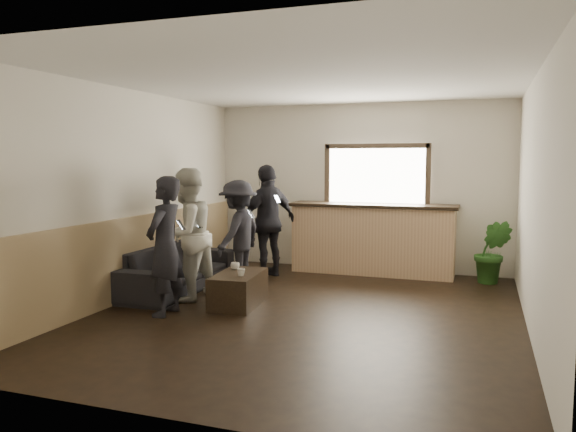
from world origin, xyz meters
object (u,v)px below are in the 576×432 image
at_px(potted_plant, 492,252).
at_px(person_b, 187,234).
at_px(sofa, 176,268).
at_px(person_d, 268,221).
at_px(cup_b, 241,272).
at_px(person_a, 165,246).
at_px(bar_counter, 373,235).
at_px(person_c, 238,233).
at_px(coffee_table, 239,289).
at_px(cup_a, 235,266).

height_order(potted_plant, person_b, person_b).
bearing_deg(sofa, person_d, -36.80).
distance_m(sofa, person_b, 0.85).
height_order(cup_b, person_a, person_a).
height_order(person_b, person_d, person_d).
distance_m(bar_counter, person_c, 2.31).
distance_m(bar_counter, person_d, 1.74).
distance_m(bar_counter, sofa, 3.25).
bearing_deg(person_c, bar_counter, 137.12).
bearing_deg(coffee_table, sofa, 157.52).
bearing_deg(person_b, coffee_table, 104.94).
relative_size(potted_plant, person_d, 0.54).
bearing_deg(bar_counter, sofa, -139.31).
distance_m(person_c, person_d, 0.75).
xyz_separation_m(cup_a, person_b, (-0.62, -0.17, 0.42)).
bearing_deg(person_c, potted_plant, 115.99).
xyz_separation_m(potted_plant, person_c, (-3.58, -1.33, 0.30)).
bearing_deg(sofa, person_c, -52.34).
bearing_deg(sofa, bar_counter, -50.39).
xyz_separation_m(cup_a, potted_plant, (3.23, 2.20, 0.02)).
bearing_deg(person_a, potted_plant, 127.27).
bearing_deg(coffee_table, cup_b, -55.35).
bearing_deg(person_b, potted_plant, 139.37).
distance_m(sofa, person_c, 1.04).
xyz_separation_m(potted_plant, person_a, (-3.74, -3.10, 0.35)).
xyz_separation_m(person_a, person_d, (0.37, 2.48, 0.06)).
bearing_deg(sofa, person_b, -136.88).
relative_size(coffee_table, person_d, 0.53).
relative_size(coffee_table, person_c, 0.60).
relative_size(bar_counter, cup_a, 23.09).
bearing_deg(person_a, sofa, -157.02).
bearing_deg(cup_b, person_d, 101.20).
relative_size(sofa, coffee_table, 2.34).
height_order(coffee_table, person_a, person_a).
xyz_separation_m(person_c, person_d, (0.21, 0.71, 0.11)).
distance_m(coffee_table, person_b, 1.01).
xyz_separation_m(sofa, potted_plant, (4.30, 1.91, 0.16)).
xyz_separation_m(bar_counter, person_a, (-1.89, -3.30, 0.20)).
bearing_deg(person_c, cup_b, 31.20).
height_order(cup_a, person_b, person_b).
bearing_deg(sofa, cup_b, -117.50).
bearing_deg(cup_b, person_c, 115.56).
xyz_separation_m(coffee_table, person_a, (-0.65, -0.69, 0.63)).
height_order(potted_plant, person_c, person_c).
height_order(person_b, person_c, person_b).
relative_size(cup_a, person_b, 0.07).
bearing_deg(person_c, person_d, 169.55).
distance_m(person_a, person_b, 0.74).
distance_m(person_a, person_c, 1.78).
bearing_deg(potted_plant, person_c, -159.65).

